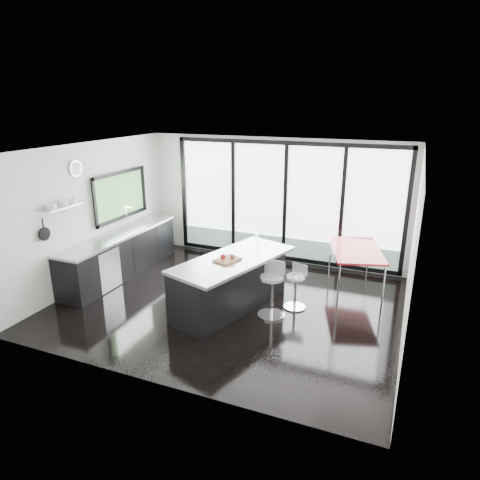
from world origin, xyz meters
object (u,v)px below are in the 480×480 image
at_px(island, 230,282).
at_px(bar_stool_far, 295,292).
at_px(bar_stool_near, 271,296).
at_px(red_table, 355,269).

bearing_deg(island, bar_stool_far, 21.76).
xyz_separation_m(bar_stool_near, bar_stool_far, (0.30, 0.45, -0.06)).
bearing_deg(bar_stool_near, island, 177.28).
distance_m(bar_stool_near, red_table, 2.03).
relative_size(bar_stool_far, red_table, 0.40).
height_order(bar_stool_far, red_table, red_table).
bearing_deg(island, red_table, 40.60).
bearing_deg(red_table, bar_stool_near, -124.45).
xyz_separation_m(bar_stool_far, red_table, (0.85, 1.22, 0.11)).
relative_size(bar_stool_near, red_table, 0.48).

